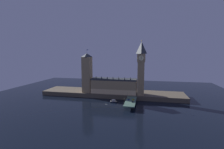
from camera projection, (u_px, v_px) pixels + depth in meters
name	position (u px, v px, depth m)	size (l,w,h in m)	color
ground_plane	(106.00, 103.00, 219.87)	(400.00, 400.00, 0.00)	black
embankment	(112.00, 93.00, 257.32)	(220.00, 42.00, 6.55)	brown
parliament_hall	(114.00, 86.00, 246.13)	(68.17, 20.03, 26.67)	#9E845B
clock_tower	(141.00, 67.00, 230.11)	(11.51, 11.62, 77.98)	#9E845B
victoria_tower	(87.00, 73.00, 250.18)	(13.33, 13.33, 66.16)	#9E845B
bridge	(131.00, 102.00, 207.58)	(13.27, 46.00, 5.80)	#476656
car_northbound_lead	(129.00, 99.00, 212.78)	(1.87, 3.85, 1.41)	navy
car_southbound_lead	(133.00, 102.00, 202.44)	(1.97, 4.68, 1.42)	black
car_southbound_trail	(133.00, 99.00, 211.55)	(2.10, 4.60, 1.52)	yellow
pedestrian_mid_walk	(135.00, 101.00, 202.89)	(0.38, 0.38, 1.86)	black
pedestrian_far_rail	(127.00, 98.00, 216.36)	(0.38, 0.38, 1.68)	black
street_lamp_near	(124.00, 100.00, 193.83)	(1.34, 0.60, 7.25)	#2D3333
street_lamp_far	(127.00, 94.00, 222.42)	(1.34, 0.60, 7.17)	#2D3333
boat_upstream	(113.00, 101.00, 220.05)	(10.53, 5.80, 4.13)	#1E2842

